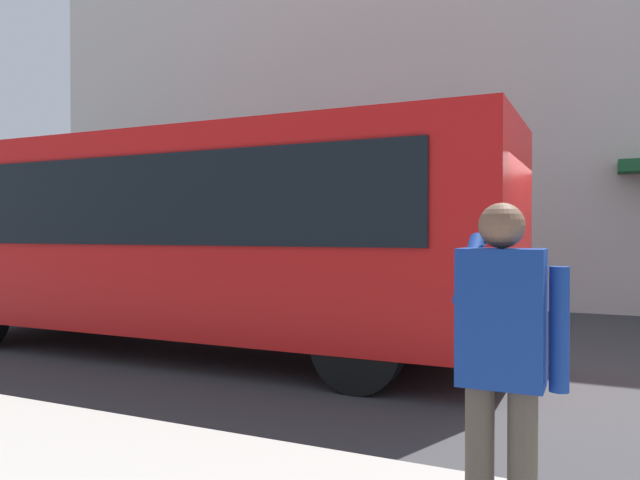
% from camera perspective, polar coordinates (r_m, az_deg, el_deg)
% --- Properties ---
extents(ground_plane, '(60.00, 60.00, 0.00)m').
position_cam_1_polar(ground_plane, '(7.73, 16.97, -12.04)').
color(ground_plane, '#38383A').
extents(building_facade_far, '(28.00, 1.55, 12.00)m').
position_cam_1_polar(building_facade_far, '(14.92, 20.98, 17.39)').
color(building_facade_far, beige).
rests_on(building_facade_far, ground_plane).
extents(red_bus, '(9.05, 2.54, 3.08)m').
position_cam_1_polar(red_bus, '(8.87, -12.20, 0.59)').
color(red_bus, red).
rests_on(red_bus, ground_plane).
extents(pedestrian_photographer, '(0.53, 0.52, 1.70)m').
position_cam_1_polar(pedestrian_photographer, '(3.10, 16.72, -9.85)').
color(pedestrian_photographer, '#4C4238').
rests_on(pedestrian_photographer, sidewalk_curb).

